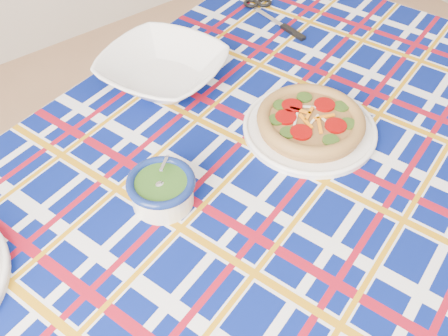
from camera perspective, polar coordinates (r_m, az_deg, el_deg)
floor at (r=1.81m, az=12.56°, el=-13.08°), size 4.00×4.00×0.00m
dining_table at (r=1.08m, az=3.60°, el=-3.67°), size 1.87×1.44×0.77m
tablecloth at (r=1.06m, az=3.67°, el=-2.80°), size 1.91×1.48×0.11m
main_focaccia_plate at (r=1.11m, az=9.88°, el=5.33°), size 0.34×0.34×0.06m
pesto_bowl at (r=0.95m, az=-7.14°, el=-2.29°), size 0.15×0.15×0.08m
serving_bowl at (r=1.25m, az=-7.01°, el=11.15°), size 0.38×0.38×0.07m
table_knife at (r=1.51m, az=5.30°, el=16.75°), size 0.03×0.22×0.01m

